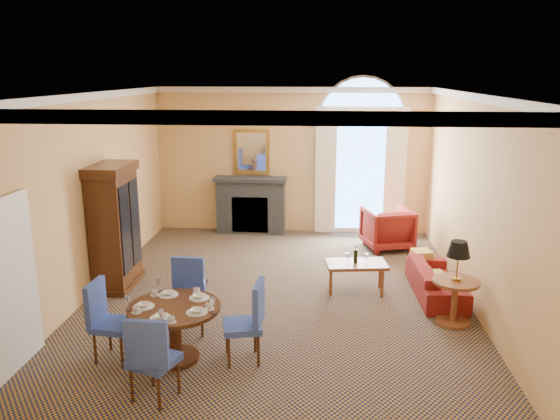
# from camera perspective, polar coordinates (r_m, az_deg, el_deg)

# --- Properties ---
(ground) EXTENTS (7.50, 7.50, 0.00)m
(ground) POSITION_cam_1_polar(r_m,az_deg,el_deg) (8.92, -0.26, -8.91)
(ground) COLOR #131B3D
(ground) RESTS_ON ground
(room_envelope) EXTENTS (6.04, 7.52, 3.45)m
(room_envelope) POSITION_cam_1_polar(r_m,az_deg,el_deg) (8.93, -0.08, 7.81)
(room_envelope) COLOR #E2B06B
(room_envelope) RESTS_ON ground
(armoire) EXTENTS (0.59, 1.05, 2.07)m
(armoire) POSITION_cam_1_polar(r_m,az_deg,el_deg) (9.41, -16.89, -1.87)
(armoire) COLOR #331A0B
(armoire) RESTS_ON ground
(dining_table) EXTENTS (1.15, 1.15, 0.92)m
(dining_table) POSITION_cam_1_polar(r_m,az_deg,el_deg) (6.98, -10.95, -11.15)
(dining_table) COLOR #331A0B
(dining_table) RESTS_ON ground
(dining_chair_north) EXTENTS (0.60, 0.60, 1.03)m
(dining_chair_north) POSITION_cam_1_polar(r_m,az_deg,el_deg) (7.69, -9.67, -8.28)
(dining_chair_north) COLOR #28419D
(dining_chair_north) RESTS_ON ground
(dining_chair_south) EXTENTS (0.59, 0.59, 1.03)m
(dining_chair_south) POSITION_cam_1_polar(r_m,az_deg,el_deg) (6.16, -13.37, -14.47)
(dining_chair_south) COLOR #28419D
(dining_chair_south) RESTS_ON ground
(dining_chair_east) EXTENTS (0.55, 0.55, 1.03)m
(dining_chair_east) POSITION_cam_1_polar(r_m,az_deg,el_deg) (6.84, -3.15, -11.06)
(dining_chair_east) COLOR #28419D
(dining_chair_east) RESTS_ON ground
(dining_chair_west) EXTENTS (0.52, 0.52, 1.03)m
(dining_chair_west) POSITION_cam_1_polar(r_m,az_deg,el_deg) (7.19, -17.78, -10.44)
(dining_chair_west) COLOR #28419D
(dining_chair_west) RESTS_ON ground
(sofa) EXTENTS (0.74, 1.75, 0.50)m
(sofa) POSITION_cam_1_polar(r_m,az_deg,el_deg) (9.20, 16.02, -7.07)
(sofa) COLOR maroon
(sofa) RESTS_ON ground
(armchair) EXTENTS (1.11, 1.13, 0.84)m
(armchair) POSITION_cam_1_polar(r_m,az_deg,el_deg) (11.31, 11.13, -1.89)
(armchair) COLOR maroon
(armchair) RESTS_ON ground
(coffee_table) EXTENTS (1.04, 0.67, 0.79)m
(coffee_table) POSITION_cam_1_polar(r_m,az_deg,el_deg) (9.01, 7.98, -5.74)
(coffee_table) COLOR brown
(coffee_table) RESTS_ON ground
(side_table) EXTENTS (0.66, 0.66, 1.21)m
(side_table) POSITION_cam_1_polar(r_m,az_deg,el_deg) (8.11, 17.97, -6.45)
(side_table) COLOR brown
(side_table) RESTS_ON ground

